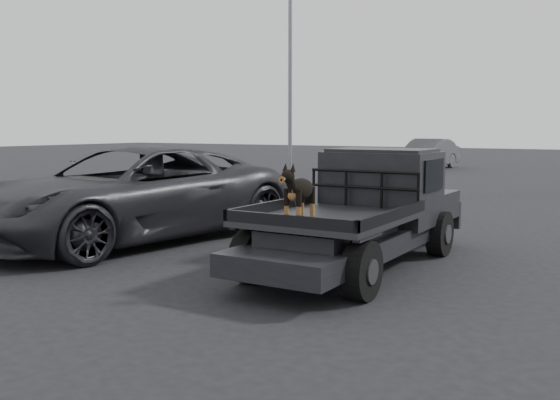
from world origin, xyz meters
The scene contains 8 objects.
ground centered at (0.00, 0.00, 0.00)m, with size 120.00×120.00×0.00m, color black.
flatbed_ute centered at (0.36, 2.19, 0.46)m, with size 2.00×5.40×0.92m, color black, non-canonical shape.
ute_cab centered at (0.36, 3.14, 1.36)m, with size 1.72×1.30×0.88m, color black, non-canonical shape.
headache_rack centered at (0.36, 2.39, 1.20)m, with size 1.80×0.08×0.55m, color black, non-canonical shape.
dog centered at (0.29, 0.50, 1.29)m, with size 0.32×0.60×0.74m, color black, non-canonical shape.
parked_suv centered at (-4.28, 2.06, 0.89)m, with size 2.97×6.44×1.79m, color #2C2C31.
distant_car_a centered at (-6.14, 25.42, 0.78)m, with size 1.66×4.75×1.56m, color #47484C.
floodlight_near centered at (-10.38, 18.42, 7.49)m, with size 1.08×0.28×13.78m.
Camera 1 is at (4.26, -6.52, 2.15)m, focal length 40.00 mm.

